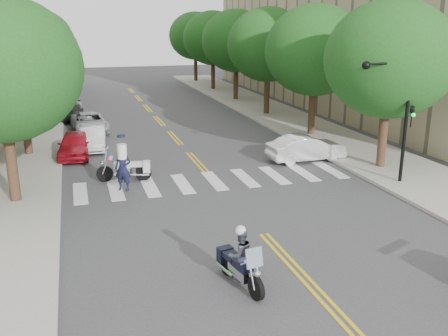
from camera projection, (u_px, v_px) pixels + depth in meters
name	position (u px, v px, depth m)	size (l,w,h in m)	color
ground	(264.00, 234.00, 17.93)	(140.00, 140.00, 0.00)	#38383A
sidewalk_left	(26.00, 127.00, 35.44)	(5.00, 60.00, 0.15)	#9E9991
sidewalk_right	(274.00, 113.00, 40.73)	(5.00, 60.00, 0.15)	#9E9991
tree_l_0	(0.00, 69.00, 19.40)	(6.40, 6.40, 8.45)	#382316
tree_l_1	(18.00, 56.00, 26.74)	(6.40, 6.40, 8.45)	#382316
tree_l_2	(28.00, 48.00, 34.07)	(6.40, 6.40, 8.45)	#382316
tree_l_3	(35.00, 43.00, 41.41)	(6.40, 6.40, 8.45)	#382316
tree_l_4	(40.00, 40.00, 48.75)	(6.40, 6.40, 8.45)	#382316
tree_l_5	(43.00, 37.00, 56.09)	(6.40, 6.40, 8.45)	#382316
tree_r_0	(390.00, 59.00, 24.30)	(6.40, 6.40, 8.45)	#382316
tree_r_1	(315.00, 50.00, 31.64)	(6.40, 6.40, 8.45)	#382316
tree_r_2	(268.00, 45.00, 38.98)	(6.40, 6.40, 8.45)	#382316
tree_r_3	(236.00, 41.00, 46.32)	(6.40, 6.40, 8.45)	#382316
tree_r_4	(213.00, 38.00, 53.66)	(6.40, 6.40, 8.45)	#382316
tree_r_5	(195.00, 36.00, 60.99)	(6.40, 6.40, 8.45)	#382316
traffic_signal_pole	(398.00, 106.00, 22.23)	(2.82, 0.42, 6.00)	black
motorcycle_police	(239.00, 259.00, 14.27)	(0.88, 2.29, 1.88)	black
motorcycle_parked	(129.00, 169.00, 23.74)	(2.58, 0.90, 1.67)	black
officer_standing	(123.00, 168.00, 22.27)	(0.75, 0.49, 2.06)	#161731
convertible	(306.00, 148.00, 27.13)	(1.50, 4.31, 1.42)	white
parked_car_a	(74.00, 145.00, 27.89)	(1.66, 4.13, 1.41)	#B21322
parked_car_b	(93.00, 138.00, 29.59)	(1.39, 4.00, 1.32)	silver
parked_car_c	(90.00, 123.00, 34.18)	(2.17, 4.72, 1.31)	#A9ACB0
parked_car_d	(72.00, 112.00, 38.47)	(1.72, 4.23, 1.23)	black
parked_car_e	(72.00, 102.00, 43.05)	(1.51, 3.76, 1.28)	#A4A3A9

